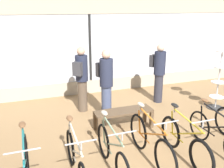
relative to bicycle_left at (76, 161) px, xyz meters
The scene contains 12 objects.
ground_plane 1.53m from the bicycle_left, 20.97° to the left, with size 24.00×24.00×0.00m, color #99754C.
shop_back_wall 4.67m from the bicycle_left, 72.10° to the left, with size 12.00×0.08×3.20m.
bicycle_left is the anchor object (origin of this frame).
bicycle_center_left 0.64m from the bicycle_left, ahead, with size 0.46×1.70×1.02m.
bicycle_center 1.42m from the bicycle_left, ahead, with size 0.46×1.81×1.05m.
bicycle_center_right 2.07m from the bicycle_left, ahead, with size 0.46×1.66×1.02m.
bicycle_right 2.83m from the bicycle_left, ahead, with size 0.46×1.71×1.01m.
accessory_rack 4.79m from the bicycle_left, 21.63° to the left, with size 0.48×0.48×1.77m.
display_bench 2.08m from the bicycle_left, 45.53° to the left, with size 1.40×0.44×0.47m.
customer_near_rack 4.21m from the bicycle_left, 41.82° to the left, with size 0.46×0.56×1.80m.
customer_by_window 3.02m from the bicycle_left, 75.02° to the left, with size 0.52×0.56×1.82m.
customer_mid_floor 2.60m from the bicycle_left, 60.39° to the left, with size 0.43×0.55×1.82m.
Camera 1 is at (-2.00, -4.11, 2.85)m, focal length 40.00 mm.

